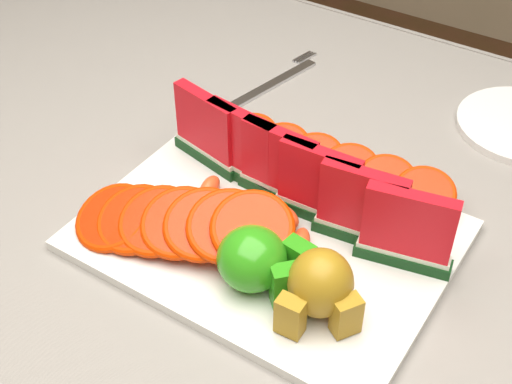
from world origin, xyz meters
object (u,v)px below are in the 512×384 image
apple_cluster (259,261)px  pear_cluster (320,287)px  fork (277,81)px  platter (268,235)px

apple_cluster → pear_cluster: (0.07, -0.00, 0.01)m
pear_cluster → fork: pear_cluster is taller
platter → pear_cluster: pear_cluster is taller
apple_cluster → pear_cluster: pear_cluster is taller
platter → fork: size_ratio=2.06×
platter → fork: (-0.17, 0.29, -0.00)m
platter → apple_cluster: 0.09m
platter → fork: 0.33m
apple_cluster → pear_cluster: 0.07m
pear_cluster → platter: bearing=145.7°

